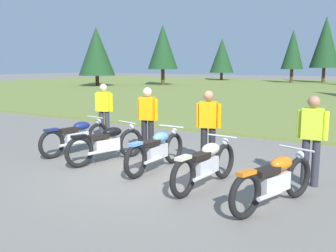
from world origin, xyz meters
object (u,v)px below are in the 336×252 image
motorcycle_black (107,143)px  rider_near_row_end (148,117)px  rider_with_back_turned (104,109)px  rider_in_hivis_vest (312,135)px  motorcycle_orange (274,180)px  rider_checking_bike (208,124)px  motorcycle_navy (77,136)px  motorcycle_cream (206,164)px  motorcycle_sky_blue (156,150)px

motorcycle_black → rider_near_row_end: rider_near_row_end is taller
rider_with_back_turned → rider_in_hivis_vest: size_ratio=1.00×
motorcycle_orange → rider_checking_bike: bearing=140.1°
motorcycle_navy → rider_near_row_end: bearing=25.7°
motorcycle_cream → rider_near_row_end: rider_near_row_end is taller
motorcycle_orange → motorcycle_black: bearing=168.6°
rider_in_hivis_vest → rider_with_back_turned: bearing=168.4°
motorcycle_black → motorcycle_cream: size_ratio=0.98×
motorcycle_sky_blue → rider_near_row_end: rider_near_row_end is taller
rider_checking_bike → motorcycle_orange: bearing=-39.9°
motorcycle_navy → motorcycle_black: size_ratio=1.02×
motorcycle_black → motorcycle_orange: 4.17m
rider_near_row_end → rider_with_back_turned: same height
motorcycle_sky_blue → rider_with_back_turned: rider_with_back_turned is taller
rider_checking_bike → rider_near_row_end: (-1.77, 0.27, 0.00)m
motorcycle_navy → motorcycle_cream: size_ratio=0.99×
motorcycle_black → motorcycle_sky_blue: (1.35, 0.01, 0.00)m
rider_near_row_end → motorcycle_navy: bearing=-154.3°
motorcycle_cream → rider_near_row_end: bearing=146.7°
rider_checking_bike → rider_with_back_turned: 3.97m
motorcycle_navy → motorcycle_black: bearing=-12.6°
rider_checking_bike → rider_in_hivis_vest: (2.16, -0.17, 0.00)m
motorcycle_navy → motorcycle_cream: bearing=-10.7°
motorcycle_sky_blue → motorcycle_cream: (1.39, -0.49, 0.00)m
motorcycle_sky_blue → rider_checking_bike: size_ratio=1.26×
motorcycle_navy → rider_near_row_end: size_ratio=1.25×
motorcycle_black → rider_checking_bike: size_ratio=1.23×
motorcycle_black → rider_checking_bike: rider_checking_bike is taller
motorcycle_sky_blue → rider_checking_bike: rider_checking_bike is taller
rider_with_back_turned → rider_in_hivis_vest: (5.98, -1.23, 0.00)m
motorcycle_navy → rider_in_hivis_vest: (5.55, 0.34, 0.51)m
motorcycle_sky_blue → motorcycle_orange: bearing=-16.9°
motorcycle_sky_blue → rider_near_row_end: 1.49m
motorcycle_black → motorcycle_sky_blue: bearing=0.5°
motorcycle_navy → rider_checking_bike: rider_checking_bike is taller
motorcycle_cream → motorcycle_orange: same height
motorcycle_navy → motorcycle_sky_blue: (2.56, -0.26, 0.00)m
motorcycle_navy → rider_near_row_end: rider_near_row_end is taller
motorcycle_navy → rider_checking_bike: bearing=8.5°
motorcycle_navy → motorcycle_orange: 5.41m
motorcycle_sky_blue → motorcycle_orange: size_ratio=1.04×
motorcycle_black → motorcycle_cream: 2.78m
motorcycle_orange → rider_with_back_turned: rider_with_back_turned is taller
motorcycle_navy → motorcycle_black: (1.21, -0.27, 0.00)m
rider_checking_bike → rider_in_hivis_vest: 2.16m
motorcycle_black → rider_with_back_turned: (-1.65, 1.83, 0.51)m
rider_near_row_end → rider_with_back_turned: 2.20m
rider_checking_bike → motorcycle_black: bearing=-160.3°
rider_with_back_turned → motorcycle_black: bearing=-48.0°
motorcycle_navy → rider_in_hivis_vest: 5.58m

